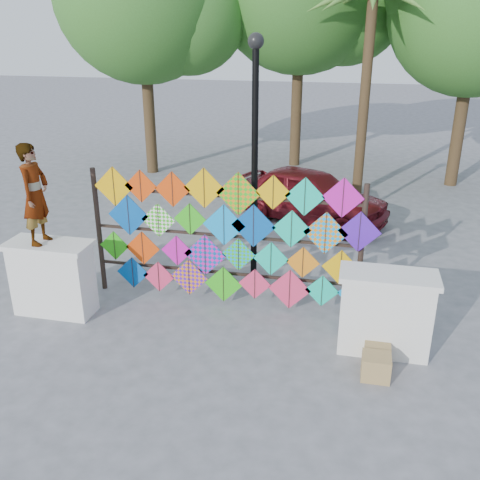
# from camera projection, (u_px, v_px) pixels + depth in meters

# --- Properties ---
(ground) EXTENTS (80.00, 80.00, 0.00)m
(ground) POSITION_uv_depth(u_px,v_px,m) (212.00, 323.00, 8.82)
(ground) COLOR gray
(ground) RESTS_ON ground
(parapet_left) EXTENTS (1.40, 0.65, 1.28)m
(parapet_left) POSITION_uv_depth(u_px,v_px,m) (53.00, 278.00, 8.93)
(parapet_left) COLOR white
(parapet_left) RESTS_ON ground
(parapet_right) EXTENTS (1.40, 0.65, 1.28)m
(parapet_right) POSITION_uv_depth(u_px,v_px,m) (385.00, 312.00, 7.85)
(parapet_right) COLOR white
(parapet_right) RESTS_ON ground
(kite_rack) EXTENTS (4.93, 0.24, 2.43)m
(kite_rack) POSITION_uv_depth(u_px,v_px,m) (228.00, 238.00, 8.99)
(kite_rack) COLOR black
(kite_rack) RESTS_ON ground
(tree_east) EXTENTS (5.40, 4.80, 7.42)m
(tree_east) POSITION_uv_depth(u_px,v_px,m) (480.00, 8.00, 14.56)
(tree_east) COLOR #4B3820
(tree_east) RESTS_ON ground
(palm_tree) EXTENTS (3.62, 3.62, 5.83)m
(palm_tree) POSITION_uv_depth(u_px,v_px,m) (372.00, 9.00, 13.76)
(palm_tree) COLOR #4B3820
(palm_tree) RESTS_ON ground
(vendor_woman) EXTENTS (0.40, 0.60, 1.63)m
(vendor_woman) POSITION_uv_depth(u_px,v_px,m) (35.00, 194.00, 8.41)
(vendor_woman) COLOR #99999E
(vendor_woman) RESTS_ON parapet_left
(sedan) EXTENTS (4.20, 2.97, 1.33)m
(sedan) POSITION_uv_depth(u_px,v_px,m) (310.00, 195.00, 13.19)
(sedan) COLOR maroon
(sedan) RESTS_ON ground
(lamppost) EXTENTS (0.28, 0.28, 4.46)m
(lamppost) POSITION_uv_depth(u_px,v_px,m) (255.00, 138.00, 9.56)
(lamppost) COLOR black
(lamppost) RESTS_ON ground
(cardboard_box_near) EXTENTS (0.39, 0.35, 0.35)m
(cardboard_box_near) POSITION_uv_depth(u_px,v_px,m) (376.00, 367.00, 7.40)
(cardboard_box_near) COLOR #99784A
(cardboard_box_near) RESTS_ON ground
(cardboard_box_far) EXTENTS (0.37, 0.34, 0.31)m
(cardboard_box_far) POSITION_uv_depth(u_px,v_px,m) (377.00, 352.00, 7.76)
(cardboard_box_far) COLOR #99784A
(cardboard_box_far) RESTS_ON ground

